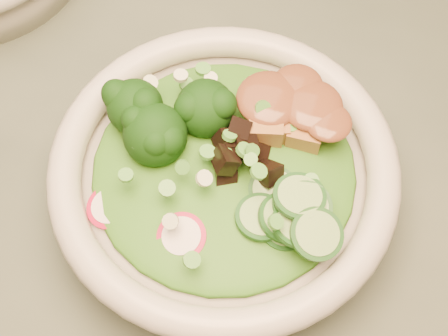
% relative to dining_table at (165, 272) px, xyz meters
% --- Properties ---
extents(dining_table, '(1.20, 0.80, 0.75)m').
position_rel_dining_table_xyz_m(dining_table, '(0.00, 0.00, 0.00)').
color(dining_table, black).
rests_on(dining_table, ground).
extents(salad_bowl, '(0.29, 0.29, 0.08)m').
position_rel_dining_table_xyz_m(salad_bowl, '(0.05, 0.05, 0.16)').
color(salad_bowl, beige).
rests_on(salad_bowl, dining_table).
extents(lettuce_bed, '(0.22, 0.22, 0.03)m').
position_rel_dining_table_xyz_m(lettuce_bed, '(0.05, 0.05, 0.18)').
color(lettuce_bed, '#2D6014').
rests_on(lettuce_bed, salad_bowl).
extents(broccoli_florets, '(0.10, 0.10, 0.05)m').
position_rel_dining_table_xyz_m(broccoli_florets, '(-0.01, 0.08, 0.20)').
color(broccoli_florets, black).
rests_on(broccoli_florets, salad_bowl).
extents(radish_slices, '(0.13, 0.08, 0.02)m').
position_rel_dining_table_xyz_m(radish_slices, '(0.02, -0.02, 0.18)').
color(radish_slices, '#AB0D32').
rests_on(radish_slices, salad_bowl).
extents(cucumber_slices, '(0.09, 0.09, 0.04)m').
position_rel_dining_table_xyz_m(cucumber_slices, '(0.11, 0.02, 0.19)').
color(cucumber_slices, '#8FBC68').
rests_on(cucumber_slices, salad_bowl).
extents(mushroom_heap, '(0.09, 0.09, 0.04)m').
position_rel_dining_table_xyz_m(mushroom_heap, '(0.05, 0.06, 0.19)').
color(mushroom_heap, black).
rests_on(mushroom_heap, salad_bowl).
extents(tofu_cubes, '(0.11, 0.09, 0.04)m').
position_rel_dining_table_xyz_m(tofu_cubes, '(0.08, 0.11, 0.19)').
color(tofu_cubes, '#995F33').
rests_on(tofu_cubes, salad_bowl).
extents(peanut_sauce, '(0.08, 0.06, 0.02)m').
position_rel_dining_table_xyz_m(peanut_sauce, '(0.08, 0.11, 0.21)').
color(peanut_sauce, brown).
rests_on(peanut_sauce, tofu_cubes).
extents(scallion_garnish, '(0.21, 0.21, 0.03)m').
position_rel_dining_table_xyz_m(scallion_garnish, '(0.05, 0.05, 0.20)').
color(scallion_garnish, '#4E9E37').
rests_on(scallion_garnish, salad_bowl).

